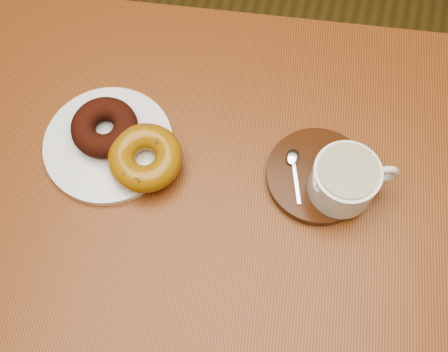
% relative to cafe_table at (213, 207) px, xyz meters
% --- Properties ---
extents(ground, '(6.00, 6.00, 0.00)m').
position_rel_cafe_table_xyz_m(ground, '(-0.07, 0.02, -0.68)').
color(ground, '#533E1A').
rests_on(ground, ground).
extents(cafe_table, '(0.94, 0.76, 0.81)m').
position_rel_cafe_table_xyz_m(cafe_table, '(0.00, 0.00, 0.00)').
color(cafe_table, brown).
rests_on(cafe_table, ground).
extents(donut_plate, '(0.26, 0.26, 0.01)m').
position_rel_cafe_table_xyz_m(donut_plate, '(-0.17, 0.01, 0.13)').
color(donut_plate, white).
rests_on(donut_plate, cafe_table).
extents(donut_cinnamon, '(0.11, 0.11, 0.04)m').
position_rel_cafe_table_xyz_m(donut_cinnamon, '(-0.18, 0.03, 0.16)').
color(donut_cinnamon, '#35110A').
rests_on(donut_cinnamon, donut_plate).
extents(donut_caramel, '(0.12, 0.12, 0.04)m').
position_rel_cafe_table_xyz_m(donut_caramel, '(-0.10, -0.01, 0.16)').
color(donut_caramel, '#9B6410').
rests_on(donut_caramel, donut_plate).
extents(saucer, '(0.20, 0.20, 0.02)m').
position_rel_cafe_table_xyz_m(saucer, '(0.16, 0.04, 0.14)').
color(saucer, '#331607').
rests_on(saucer, cafe_table).
extents(coffee_cup, '(0.12, 0.10, 0.07)m').
position_rel_cafe_table_xyz_m(coffee_cup, '(0.19, 0.03, 0.18)').
color(coffee_cup, white).
rests_on(coffee_cup, saucer).
extents(teaspoon, '(0.04, 0.09, 0.01)m').
position_rel_cafe_table_xyz_m(teaspoon, '(0.12, 0.05, 0.15)').
color(teaspoon, silver).
rests_on(teaspoon, saucer).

